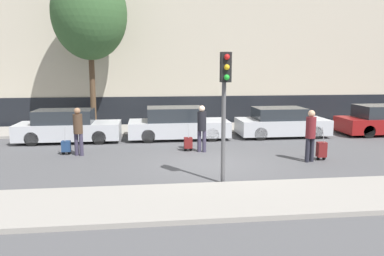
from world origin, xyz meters
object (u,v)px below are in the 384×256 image
bare_tree_near_crossing (89,14)px  pedestrian_center (202,126)px  parked_car_1 (178,124)px  parked_car_2 (281,123)px  pedestrian_left (78,128)px  trolley_right (322,150)px  traffic_light (225,91)px  trolley_center (188,143)px  pedestrian_right (311,132)px  parked_bicycle (278,120)px  parked_car_0 (68,127)px  trolley_left (66,146)px

bare_tree_near_crossing → pedestrian_center: bearing=-47.2°
parked_car_1 → parked_car_2: size_ratio=1.08×
parked_car_2 → pedestrian_center: (-4.25, -2.81, 0.40)m
pedestrian_left → bare_tree_near_crossing: bearing=113.5°
pedestrian_center → bare_tree_near_crossing: bare_tree_near_crossing is taller
trolley_right → traffic_light: 5.16m
trolley_center → pedestrian_right: (4.03, -2.19, 0.72)m
pedestrian_right → parked_bicycle: bearing=-119.2°
parked_car_0 → parked_bicycle: size_ratio=2.52×
trolley_left → trolley_right: trolley_right is taller
trolley_right → pedestrian_left: bearing=168.5°
parked_car_2 → parked_bicycle: bearing=73.9°
pedestrian_left → bare_tree_near_crossing: 7.10m
trolley_center → traffic_light: traffic_light is taller
parked_car_2 → trolley_left: (-9.42, -2.65, -0.33)m
pedestrian_right → trolley_left: bearing=-32.2°
parked_car_2 → trolley_right: (-0.21, -4.63, -0.26)m
parked_car_0 → bare_tree_near_crossing: 5.77m
parked_car_2 → parked_bicycle: (0.60, 2.07, -0.16)m
trolley_right → traffic_light: size_ratio=0.32×
trolley_left → trolley_center: (4.66, 0.04, 0.01)m
parked_car_0 → traffic_light: (5.62, -6.87, 1.97)m
pedestrian_center → trolley_right: size_ratio=1.53×
parked_bicycle → parked_car_0: bearing=-168.4°
parked_car_0 → bare_tree_near_crossing: bare_tree_near_crossing is taller
parked_car_1 → pedestrian_left: bearing=-143.9°
parked_car_0 → pedestrian_left: bearing=-71.3°
parked_car_0 → pedestrian_left: (0.94, -2.78, 0.37)m
bare_tree_near_crossing → parked_bicycle: bearing=-1.8°
trolley_right → trolley_left: bearing=167.9°
trolley_left → bare_tree_near_crossing: (0.37, 5.02, 5.51)m
traffic_light → bare_tree_near_crossing: (-4.81, 9.32, 3.20)m
trolley_center → bare_tree_near_crossing: bearing=130.7°
parked_car_1 → pedestrian_center: 2.95m
trolley_right → parked_bicycle: size_ratio=0.67×
parked_car_1 → pedestrian_center: (0.70, -2.84, 0.36)m
trolley_right → bare_tree_near_crossing: bearing=141.6°
trolley_right → parked_car_2: bearing=87.5°
trolley_center → trolley_right: size_ratio=0.91×
parked_bicycle → pedestrian_center: bearing=-134.8°
parked_car_1 → pedestrian_right: 6.43m
parked_car_1 → parked_car_2: bearing=-0.3°
parked_car_0 → pedestrian_center: (5.60, -2.73, 0.38)m
parked_car_2 → pedestrian_right: bearing=-98.6°
parked_car_2 → pedestrian_left: (-8.91, -2.86, 0.38)m
parked_car_1 → trolley_center: (0.19, -2.64, -0.35)m
bare_tree_near_crossing → trolley_center: bearing=-49.3°
parked_car_1 → pedestrian_left: size_ratio=2.54×
pedestrian_left → pedestrian_right: 8.41m
bare_tree_near_crossing → trolley_left: bearing=-94.3°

